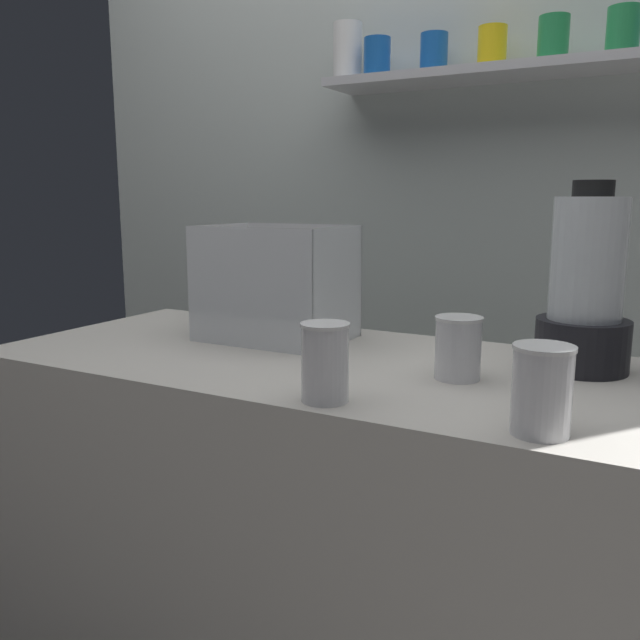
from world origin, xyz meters
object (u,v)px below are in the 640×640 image
juice_cup_carrot_far_left (325,366)px  juice_cup_carrot_middle (542,396)px  blender_pitcher (585,294)px  juice_cup_mango_left (458,352)px  carrot_display_bin (278,304)px

juice_cup_carrot_far_left → juice_cup_carrot_middle: bearing=1.4°
juice_cup_carrot_far_left → blender_pitcher: bearing=50.1°
blender_pitcher → juice_cup_carrot_middle: blender_pitcher is taller
blender_pitcher → juice_cup_mango_left: size_ratio=3.11×
blender_pitcher → juice_cup_mango_left: bearing=-137.6°
carrot_display_bin → juice_cup_carrot_middle: (0.67, -0.37, -0.03)m
juice_cup_carrot_far_left → juice_cup_carrot_middle: juice_cup_carrot_far_left is taller
carrot_display_bin → juice_cup_mango_left: bearing=-16.6°
blender_pitcher → juice_cup_carrot_middle: 0.41m
carrot_display_bin → blender_pitcher: size_ratio=0.90×
juice_cup_carrot_far_left → juice_cup_mango_left: (0.15, 0.24, -0.01)m
juice_cup_mango_left → carrot_display_bin: bearing=163.4°
blender_pitcher → juice_cup_carrot_far_left: size_ratio=2.77×
blender_pitcher → juice_cup_carrot_middle: size_ratio=2.81×
juice_cup_carrot_middle → carrot_display_bin: bearing=150.9°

